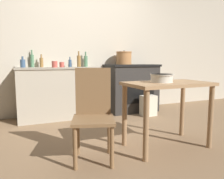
% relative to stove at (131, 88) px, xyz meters
% --- Properties ---
extents(ground_plane, '(14.00, 14.00, 0.00)m').
position_rel_stove_xyz_m(ground_plane, '(-0.80, -1.26, -0.46)').
color(ground_plane, '#896B4C').
extents(wall_back, '(8.00, 0.07, 2.55)m').
position_rel_stove_xyz_m(wall_back, '(-0.80, 0.32, 0.81)').
color(wall_back, beige).
rests_on(wall_back, ground_plane).
extents(counter_cabinet, '(1.37, 0.57, 0.88)m').
position_rel_stove_xyz_m(counter_cabinet, '(-1.41, 0.02, -0.02)').
color(counter_cabinet, '#B2A893').
rests_on(counter_cabinet, ground_plane).
extents(stove, '(0.99, 0.61, 0.92)m').
position_rel_stove_xyz_m(stove, '(0.00, 0.00, 0.00)').
color(stove, '#2D2B28').
rests_on(stove, ground_plane).
extents(work_table, '(0.94, 0.55, 0.74)m').
position_rel_stove_xyz_m(work_table, '(-0.52, -1.79, 0.14)').
color(work_table, '#A87F56').
rests_on(work_table, ground_plane).
extents(chair, '(0.51, 0.51, 0.91)m').
position_rel_stove_xyz_m(chair, '(-1.38, -1.73, 0.01)').
color(chair, olive).
rests_on(chair, ground_plane).
extents(flour_sack, '(0.27, 0.19, 0.37)m').
position_rel_stove_xyz_m(flour_sack, '(0.09, -0.48, -0.28)').
color(flour_sack, beige).
rests_on(flour_sack, ground_plane).
extents(stock_pot, '(0.30, 0.30, 0.27)m').
position_rel_stove_xyz_m(stock_pot, '(-0.13, 0.06, 0.58)').
color(stock_pot, '#B77A47').
rests_on(stock_pot, stove).
extents(mixing_bowl_large, '(0.26, 0.26, 0.09)m').
position_rel_stove_xyz_m(mixing_bowl_large, '(-0.60, -1.78, 0.33)').
color(mixing_bowl_large, silver).
rests_on(mixing_bowl_large, work_table).
extents(bottle_far_left, '(0.06, 0.06, 0.18)m').
position_rel_stove_xyz_m(bottle_far_left, '(-1.17, 0.14, 0.48)').
color(bottle_far_left, '#3D5675').
rests_on(bottle_far_left, counter_cabinet).
extents(bottle_left, '(0.07, 0.07, 0.28)m').
position_rel_stove_xyz_m(bottle_left, '(-0.86, 0.20, 0.52)').
color(bottle_left, '#517F5B').
rests_on(bottle_left, counter_cabinet).
extents(bottle_mid_left, '(0.06, 0.06, 0.29)m').
position_rel_stove_xyz_m(bottle_mid_left, '(-1.80, 0.23, 0.53)').
color(bottle_mid_left, '#517F5B').
rests_on(bottle_mid_left, counter_cabinet).
extents(bottle_center_left, '(0.06, 0.06, 0.22)m').
position_rel_stove_xyz_m(bottle_center_left, '(-1.65, 0.18, 0.50)').
color(bottle_center_left, olive).
rests_on(bottle_center_left, counter_cabinet).
extents(bottle_center, '(0.07, 0.07, 0.28)m').
position_rel_stove_xyz_m(bottle_center, '(-1.02, 0.10, 0.52)').
color(bottle_center, olive).
rests_on(bottle_center, counter_cabinet).
extents(bottle_center_right, '(0.08, 0.08, 0.18)m').
position_rel_stove_xyz_m(bottle_center_right, '(-1.95, 0.07, 0.48)').
color(bottle_center_right, '#3D5675').
rests_on(bottle_center_right, counter_cabinet).
extents(cup_mid_right, '(0.09, 0.09, 0.10)m').
position_rel_stove_xyz_m(cup_mid_right, '(-1.48, -0.10, 0.47)').
color(cup_mid_right, '#B74C42').
rests_on(cup_mid_right, counter_cabinet).
extents(cup_right, '(0.08, 0.08, 0.09)m').
position_rel_stove_xyz_m(cup_right, '(-1.34, -0.00, 0.46)').
color(cup_right, '#B74C42').
rests_on(cup_right, counter_cabinet).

